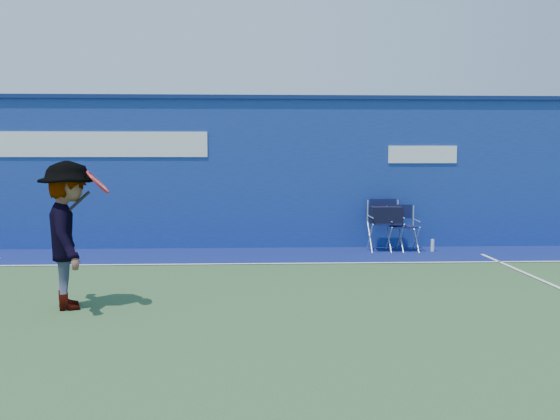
{
  "coord_description": "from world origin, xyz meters",
  "views": [
    {
      "loc": [
        0.2,
        -6.93,
        1.88
      ],
      "look_at": [
        0.6,
        2.6,
        1.0
      ],
      "focal_mm": 38.0,
      "sensor_mm": 36.0,
      "label": 1
    }
  ],
  "objects_px": {
    "tennis_player": "(69,235)",
    "water_bottle": "(433,245)",
    "directors_chair_right": "(402,237)",
    "directors_chair_left": "(385,230)"
  },
  "relations": [
    {
      "from": "directors_chair_left",
      "to": "tennis_player",
      "type": "height_order",
      "value": "tennis_player"
    },
    {
      "from": "tennis_player",
      "to": "water_bottle",
      "type": "bearing_deg",
      "value": 35.12
    },
    {
      "from": "directors_chair_left",
      "to": "tennis_player",
      "type": "relative_size",
      "value": 0.56
    },
    {
      "from": "directors_chair_left",
      "to": "tennis_player",
      "type": "xyz_separation_m",
      "value": [
        -4.84,
        -4.15,
        0.49
      ]
    },
    {
      "from": "directors_chair_right",
      "to": "water_bottle",
      "type": "height_order",
      "value": "directors_chair_right"
    },
    {
      "from": "directors_chair_left",
      "to": "directors_chair_right",
      "type": "height_order",
      "value": "directors_chair_left"
    },
    {
      "from": "water_bottle",
      "to": "tennis_player",
      "type": "distance_m",
      "value": 7.08
    },
    {
      "from": "directors_chair_right",
      "to": "water_bottle",
      "type": "relative_size",
      "value": 3.71
    },
    {
      "from": "water_bottle",
      "to": "directors_chair_left",
      "type": "bearing_deg",
      "value": 173.5
    },
    {
      "from": "directors_chair_right",
      "to": "tennis_player",
      "type": "distance_m",
      "value": 6.66
    }
  ]
}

